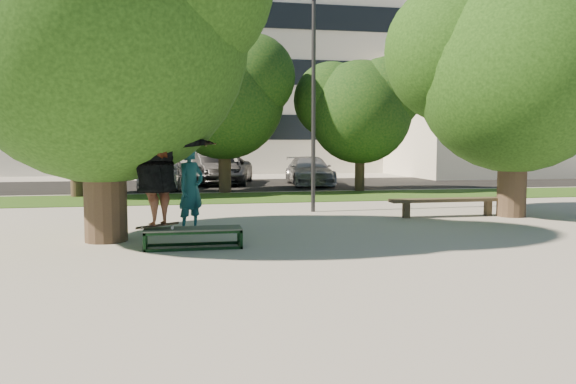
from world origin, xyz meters
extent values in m
plane|color=#A6A199|center=(0.00, 0.00, 0.00)|extent=(120.00, 120.00, 0.00)
cube|color=#284B15|center=(1.00, 9.50, 0.01)|extent=(30.00, 4.00, 0.02)
cube|color=black|center=(0.00, 16.00, 0.01)|extent=(40.00, 8.00, 0.01)
cylinder|color=#38281E|center=(-4.20, 1.00, 1.60)|extent=(0.84, 0.84, 3.20)
sphere|color=#16330E|center=(-4.20, 1.00, 4.07)|extent=(5.80, 5.80, 5.80)
sphere|color=#16330E|center=(-5.65, 1.87, 4.79)|extent=(4.35, 4.35, 4.35)
cylinder|color=#38281E|center=(6.00, 3.00, 1.50)|extent=(0.76, 0.76, 3.00)
sphere|color=#16330E|center=(6.00, 3.00, 3.78)|extent=(5.20, 5.20, 5.20)
sphere|color=#16330E|center=(4.70, 3.78, 4.43)|extent=(3.90, 3.90, 3.90)
sphere|color=#16330E|center=(7.17, 2.48, 4.69)|extent=(3.64, 3.64, 3.64)
cylinder|color=#38281E|center=(-6.50, 11.00, 1.40)|extent=(0.44, 0.44, 2.80)
sphere|color=black|center=(-6.50, 11.00, 3.46)|extent=(4.40, 4.40, 4.40)
sphere|color=black|center=(-7.60, 11.66, 4.01)|extent=(3.30, 3.30, 3.30)
sphere|color=black|center=(-5.51, 10.56, 4.23)|extent=(3.08, 3.08, 3.08)
cylinder|color=#38281E|center=(-1.00, 12.00, 1.50)|extent=(0.50, 0.50, 3.00)
sphere|color=black|center=(-1.00, 12.00, 3.72)|extent=(4.80, 4.80, 4.80)
sphere|color=black|center=(-2.20, 12.72, 4.32)|extent=(3.60, 3.60, 3.60)
sphere|color=black|center=(0.08, 11.52, 4.56)|extent=(3.36, 3.36, 3.36)
cylinder|color=#38281E|center=(4.50, 11.50, 1.30)|extent=(0.40, 0.40, 2.60)
sphere|color=black|center=(4.50, 11.50, 3.23)|extent=(4.20, 4.20, 4.20)
sphere|color=black|center=(3.45, 12.13, 3.75)|extent=(3.15, 3.15, 3.15)
sphere|color=black|center=(5.45, 11.08, 3.96)|extent=(2.94, 2.94, 2.94)
cylinder|color=#2D2D30|center=(1.00, 5.00, 3.00)|extent=(0.12, 0.12, 6.00)
cube|color=silver|center=(-2.00, 32.00, 8.00)|extent=(30.00, 14.00, 16.00)
cube|color=black|center=(-2.00, 24.94, 3.00)|extent=(27.60, 0.12, 1.60)
cube|color=black|center=(-2.00, 24.94, 6.50)|extent=(27.60, 0.12, 1.60)
cube|color=black|center=(-2.00, 24.94, 10.00)|extent=(27.60, 0.12, 1.60)
cube|color=silver|center=(18.00, 22.00, 4.00)|extent=(15.00, 10.00, 8.00)
cube|color=#475147|center=(-2.50, -0.07, 0.36)|extent=(1.80, 0.60, 0.03)
cylinder|color=white|center=(-3.42, -0.15, 0.40)|extent=(0.06, 0.03, 0.06)
cylinder|color=white|center=(-3.42, 0.01, 0.40)|extent=(0.06, 0.03, 0.06)
cylinder|color=white|center=(-2.88, -0.15, 0.40)|extent=(0.06, 0.03, 0.06)
cylinder|color=white|center=(-2.88, 0.01, 0.40)|extent=(0.06, 0.03, 0.06)
cube|color=black|center=(-3.15, -0.07, 0.44)|extent=(0.78, 0.20, 0.10)
imported|color=brown|center=(-3.15, -0.07, 1.41)|extent=(2.42, 1.56, 1.92)
imported|color=#164D57|center=(-2.50, 1.90, 0.96)|extent=(0.83, 0.82, 1.93)
cube|color=#463C2A|center=(3.11, 3.24, 0.21)|extent=(0.16, 0.16, 0.43)
cube|color=#463C2A|center=(5.47, 3.26, 0.21)|extent=(0.16, 0.16, 0.43)
cube|color=#463C2A|center=(4.29, 3.25, 0.45)|extent=(3.23, 0.46, 0.09)
imported|color=silver|center=(-3.50, 14.11, 0.75)|extent=(2.13, 4.56, 1.51)
imported|color=black|center=(-1.15, 16.50, 0.76)|extent=(2.10, 4.77, 1.52)
imported|color=#5C5C61|center=(-0.67, 16.50, 0.70)|extent=(3.28, 5.40, 1.40)
imported|color=#A7A8AC|center=(3.20, 15.12, 0.67)|extent=(2.13, 4.71, 1.34)
camera|label=1|loc=(-2.68, -10.61, 1.95)|focal=35.00mm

